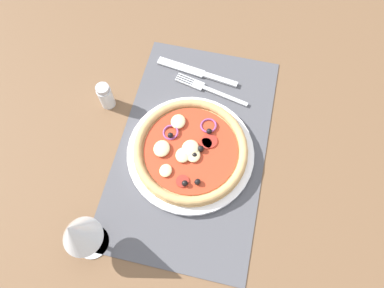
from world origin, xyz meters
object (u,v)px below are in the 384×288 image
pizza (192,150)px  pepper_shaker (106,96)px  plate (192,153)px  fork (207,89)px  knife (196,72)px  wine_glass (77,233)px

pizza → pepper_shaker: size_ratio=3.57×
plate → fork: bearing=0.5°
pepper_shaker → fork: bearing=-68.2°
plate → knife: plate is taller
pizza → knife: size_ratio=1.19×
pizza → fork: (16.70, 0.07, -2.06)cm
plate → knife: (20.70, 3.68, -0.34)cm
knife → wine_glass: size_ratio=1.34×
fork → knife: (4.01, 3.52, 0.03)cm
wine_glass → pepper_shaker: 31.68cm
fork → wine_glass: 42.40cm
wine_glass → pepper_shaker: wine_glass is taller
fork → knife: size_ratio=0.89×
knife → plate: bearing=108.5°
fork → wine_glass: (-38.70, 14.49, 9.47)cm
wine_glass → knife: bearing=-14.4°
wine_glass → fork: bearing=-20.5°
pizza → knife: bearing=9.8°
knife → pepper_shaker: size_ratio=2.99×
pizza → knife: 21.11cm
fork → knife: 5.34cm
knife → pepper_shaker: (-12.54, 17.80, 2.60)cm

